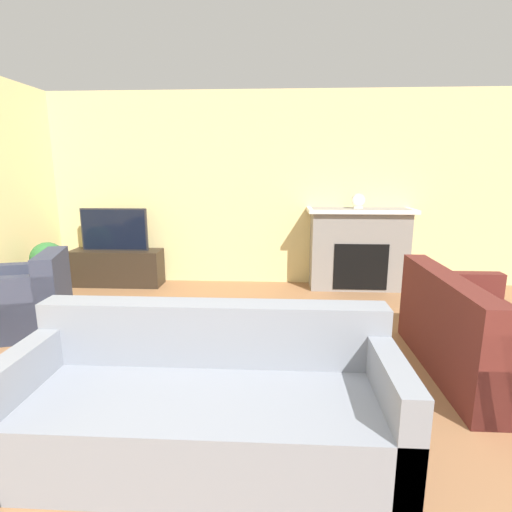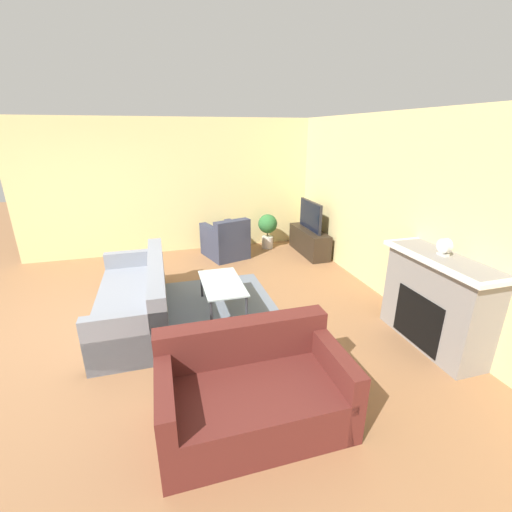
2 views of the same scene
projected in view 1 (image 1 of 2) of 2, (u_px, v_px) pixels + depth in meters
name	position (u px, v px, depth m)	size (l,w,h in m)	color
wall_back	(245.00, 190.00, 5.70)	(8.54, 0.06, 2.70)	beige
area_rug	(229.00, 364.00, 3.44)	(2.24, 1.75, 0.00)	slate
fireplace	(358.00, 247.00, 5.53)	(1.43, 0.50, 1.12)	gray
tv_stand	(117.00, 268.00, 5.73)	(1.28, 0.39, 0.51)	#2D2319
tv	(114.00, 229.00, 5.61)	(0.94, 0.06, 0.59)	#232328
couch_sectional	(207.00, 404.00, 2.34)	(2.19, 0.87, 0.82)	gray
couch_loveseat	(481.00, 339.00, 3.24)	(0.93, 1.59, 0.82)	#5B231E
armchair_by_window	(24.00, 304.00, 4.06)	(1.03, 0.94, 0.82)	#33384C
coffee_table	(230.00, 318.00, 3.46)	(1.04, 0.55, 0.42)	#333338
potted_plant	(48.00, 265.00, 5.00)	(0.41, 0.41, 0.75)	beige
mantel_clock	(358.00, 201.00, 5.40)	(0.17, 0.07, 0.20)	beige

